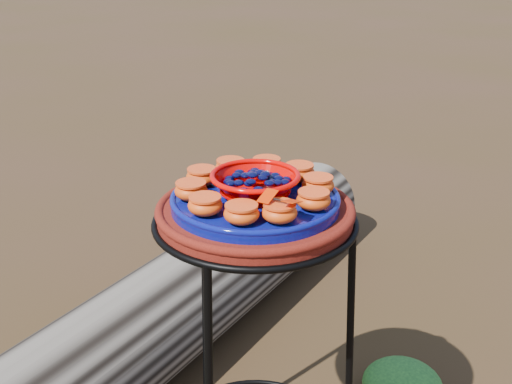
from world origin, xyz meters
TOP-DOWN VIEW (x-y plane):
  - plant_stand at (0.00, 0.00)m, footprint 0.44×0.44m
  - terracotta_saucer at (0.00, 0.00)m, footprint 0.38×0.38m
  - cobalt_plate at (0.00, 0.00)m, footprint 0.33×0.33m
  - red_bowl at (0.00, 0.00)m, footprint 0.16×0.16m
  - glass_gems at (0.00, 0.00)m, footprint 0.13×0.13m
  - orange_half_0 at (-0.03, -0.12)m, footprint 0.06×0.06m
  - orange_half_1 at (0.05, -0.11)m, footprint 0.06×0.06m
  - orange_half_2 at (0.11, -0.06)m, footprint 0.06×0.06m
  - orange_half_3 at (0.12, 0.02)m, footprint 0.06×0.06m
  - orange_half_4 at (0.09, 0.08)m, footprint 0.06×0.06m
  - orange_half_5 at (0.02, 0.12)m, footprint 0.06×0.06m
  - orange_half_6 at (-0.05, 0.11)m, footprint 0.06×0.06m
  - orange_half_7 at (-0.11, 0.06)m, footprint 0.06×0.06m
  - orange_half_8 at (-0.12, -0.02)m, footprint 0.06×0.06m
  - orange_half_9 at (-0.09, -0.08)m, footprint 0.06×0.06m
  - butterfly at (-0.03, -0.12)m, footprint 0.10×0.09m
  - driftwood_log at (0.24, 0.64)m, footprint 1.74×1.07m
  - foliage_right at (0.51, 0.01)m, footprint 0.22×0.22m
  - foliage_back at (-0.11, 0.60)m, footprint 0.32×0.32m

SIDE VIEW (x-z plane):
  - foliage_right at x=0.51m, z-range 0.00..0.11m
  - foliage_back at x=-0.11m, z-range 0.00..0.16m
  - driftwood_log at x=0.24m, z-range 0.00..0.32m
  - plant_stand at x=0.00m, z-range 0.00..0.70m
  - terracotta_saucer at x=0.00m, z-range 0.70..0.73m
  - cobalt_plate at x=0.00m, z-range 0.73..0.75m
  - orange_half_0 at x=-0.03m, z-range 0.75..0.79m
  - orange_half_1 at x=0.05m, z-range 0.75..0.79m
  - orange_half_2 at x=0.11m, z-range 0.75..0.79m
  - orange_half_3 at x=0.12m, z-range 0.75..0.79m
  - orange_half_4 at x=0.09m, z-range 0.75..0.79m
  - orange_half_5 at x=0.02m, z-range 0.75..0.79m
  - orange_half_6 at x=-0.05m, z-range 0.75..0.79m
  - orange_half_7 at x=-0.11m, z-range 0.75..0.79m
  - orange_half_8 at x=-0.12m, z-range 0.75..0.79m
  - orange_half_9 at x=-0.09m, z-range 0.75..0.79m
  - red_bowl at x=0.00m, z-range 0.75..0.80m
  - butterfly at x=-0.03m, z-range 0.79..0.80m
  - glass_gems at x=0.00m, z-range 0.80..0.82m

